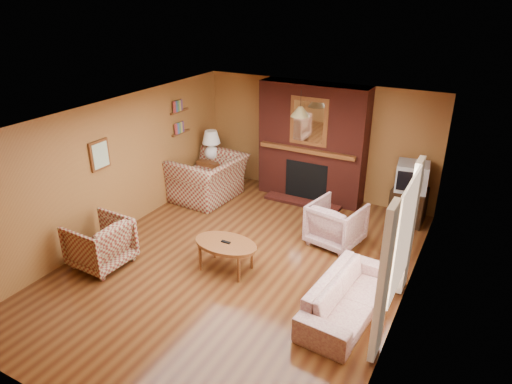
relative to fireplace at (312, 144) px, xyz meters
The scene contains 20 objects.
floor 3.21m from the fireplace, 90.00° to the right, with size 6.50×6.50×0.00m, color #44200E.
ceiling 3.22m from the fireplace, 90.00° to the right, with size 6.50×6.50×0.00m, color white.
wall_back 0.27m from the fireplace, 90.00° to the left, with size 6.50×6.50×0.00m, color #94622E.
wall_front 6.23m from the fireplace, 90.00° to the right, with size 6.50×6.50×0.00m, color #94622E.
wall_left 3.89m from the fireplace, 129.95° to the right, with size 6.50×6.50×0.00m, color #94622E.
wall_right 3.89m from the fireplace, 50.05° to the right, with size 6.50×6.50×0.00m, color #94622E.
fireplace is the anchor object (origin of this frame).
window_right 4.02m from the fireplace, 52.40° to the right, with size 0.10×1.85×2.00m.
bookshelf 2.72m from the fireplace, 156.05° to the right, with size 0.09×0.55×0.71m.
botanical_print 4.12m from the fireplace, 126.90° to the right, with size 0.05×0.40×0.50m.
pendant_light 1.07m from the fireplace, 90.00° to the right, with size 0.36×0.36×0.48m.
plaid_loveseat 2.25m from the fireplace, 150.15° to the right, with size 1.40×1.22×0.91m, color maroon.
plaid_armchair 4.52m from the fireplace, 115.98° to the right, with size 0.83×0.85×0.78m, color maroon.
floral_sofa 3.93m from the fireplace, 60.16° to the right, with size 1.85×0.72×0.54m, color #C4B398.
floral_armchair 2.11m from the fireplace, 54.83° to the right, with size 0.82×0.84×0.77m, color #C4B398.
coffee_table 3.27m from the fireplace, 92.06° to the right, with size 1.04×0.64×0.50m.
side_table 2.33m from the fireplace, 165.71° to the right, with size 0.49×0.49×0.65m, color brown.
table_lamp 2.17m from the fireplace, 165.71° to the right, with size 0.39×0.39×0.65m.
tv_stand 2.23m from the fireplace, ahead, with size 0.61×0.56×0.67m, color black.
crt_tv 2.07m from the fireplace, ahead, with size 0.62×0.62×0.51m.
Camera 1 is at (3.19, -5.35, 4.08)m, focal length 32.00 mm.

